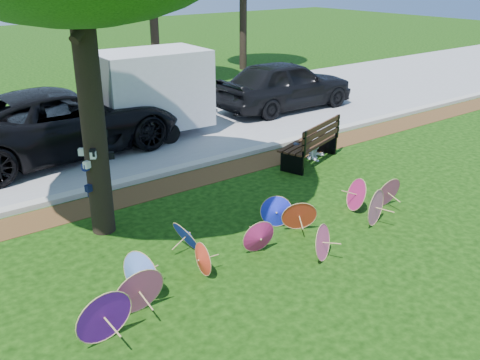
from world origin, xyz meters
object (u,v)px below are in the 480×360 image
object	(u,v)px
dark_pickup	(285,85)
person_right	(317,137)
parasol_pile	(255,239)
black_van	(63,122)
person_left	(297,144)
park_bench	(308,142)
cargo_trailer	(152,89)

from	to	relation	value
dark_pickup	person_right	bearing A→B (deg)	148.69
parasol_pile	black_van	distance (m)	7.63
person_right	person_left	bearing A→B (deg)	-179.83
parasol_pile	person_left	bearing A→B (deg)	38.85
black_van	park_bench	distance (m)	6.62
cargo_trailer	park_bench	size ratio (longest dim) A/B	1.51
dark_pickup	person_right	xyz separation A→B (m)	(-2.91, -4.54, -0.28)
parasol_pile	park_bench	world-z (taller)	park_bench
cargo_trailer	black_van	bearing A→B (deg)	-175.78
parasol_pile	person_left	world-z (taller)	person_left
person_left	person_right	distance (m)	0.70
black_van	cargo_trailer	size ratio (longest dim) A/B	2.03
cargo_trailer	person_left	distance (m)	4.92
cargo_trailer	park_bench	xyz separation A→B (m)	(2.05, -4.59, -0.87)
dark_pickup	person_right	size ratio (longest dim) A/B	4.28
black_van	dark_pickup	xyz separation A→B (m)	(8.08, 0.07, -0.02)
dark_pickup	person_left	size ratio (longest dim) A/B	4.60
cargo_trailer	person_left	bearing A→B (deg)	-66.70
cargo_trailer	person_right	size ratio (longest dim) A/B	2.64
black_van	park_bench	bearing A→B (deg)	-137.16
dark_pickup	park_bench	size ratio (longest dim) A/B	2.45
cargo_trailer	person_right	world-z (taller)	cargo_trailer
park_bench	person_right	world-z (taller)	person_right
black_van	person_left	xyz separation A→B (m)	(4.47, -4.47, -0.34)
black_van	cargo_trailer	bearing A→B (deg)	-92.59
parasol_pile	dark_pickup	xyz separation A→B (m)	(7.48, 7.66, 0.52)
black_van	person_right	distance (m)	6.84
park_bench	person_left	xyz separation A→B (m)	(-0.35, 0.05, 0.01)
black_van	park_bench	xyz separation A→B (m)	(4.82, -4.52, -0.35)
cargo_trailer	park_bench	bearing A→B (deg)	-63.16
black_van	park_bench	world-z (taller)	black_van
black_van	cargo_trailer	xyz separation A→B (m)	(2.77, 0.07, 0.52)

